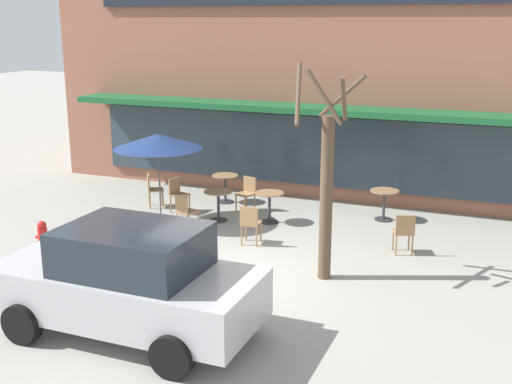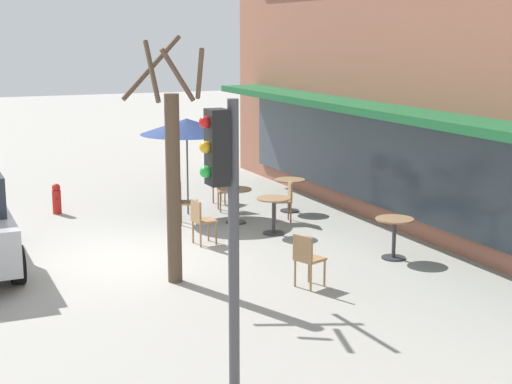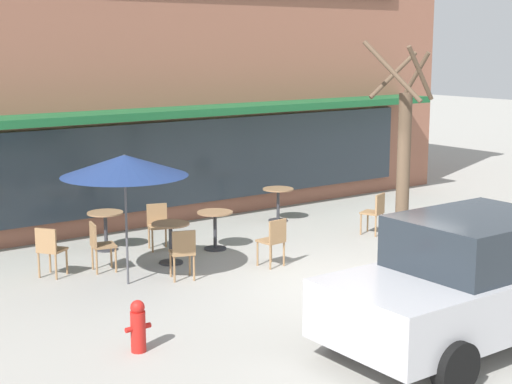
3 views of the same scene
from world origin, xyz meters
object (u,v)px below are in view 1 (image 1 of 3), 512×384
(cafe_table_mid_patio, at_px, (225,184))
(street_tree, at_px, (326,185))
(cafe_chair_4, at_px, (185,210))
(parked_sedan, at_px, (128,281))
(cafe_table_by_tree, at_px, (218,201))
(patio_umbrella_green_folded, at_px, (158,141))
(cafe_chair_2, at_px, (404,231))
(cafe_table_near_wall, at_px, (270,202))
(fire_hydrant, at_px, (43,237))
(cafe_chair_3, at_px, (178,192))
(cafe_chair_5, at_px, (250,222))
(cafe_chair_1, at_px, (247,191))
(cafe_chair_0, at_px, (153,188))
(cafe_table_streetside, at_px, (384,200))

(cafe_table_mid_patio, bearing_deg, street_tree, -45.85)
(cafe_chair_4, height_order, parked_sedan, parked_sedan)
(cafe_table_by_tree, xyz_separation_m, parked_sedan, (1.22, -5.81, 0.36))
(patio_umbrella_green_folded, relative_size, cafe_chair_2, 2.47)
(cafe_chair_4, bearing_deg, cafe_table_near_wall, 41.52)
(fire_hydrant, bearing_deg, cafe_chair_3, 72.19)
(cafe_table_mid_patio, xyz_separation_m, cafe_chair_2, (5.15, -2.22, 0.01))
(cafe_table_near_wall, relative_size, cafe_table_mid_patio, 1.00)
(fire_hydrant, bearing_deg, cafe_chair_5, 28.79)
(parked_sedan, relative_size, street_tree, 1.04)
(cafe_chair_3, xyz_separation_m, cafe_chair_4, (0.93, -1.32, 0.00))
(cafe_chair_5, height_order, parked_sedan, parked_sedan)
(cafe_chair_1, distance_m, cafe_chair_3, 1.79)
(parked_sedan, bearing_deg, cafe_table_near_wall, 90.15)
(cafe_chair_5, bearing_deg, cafe_chair_0, 153.39)
(cafe_chair_0, height_order, cafe_chair_4, same)
(cafe_chair_2, relative_size, parked_sedan, 0.21)
(cafe_table_streetside, distance_m, cafe_chair_0, 5.99)
(cafe_chair_5, height_order, fire_hydrant, cafe_chair_5)
(cafe_table_mid_patio, bearing_deg, cafe_table_near_wall, -35.07)
(cafe_table_mid_patio, distance_m, patio_umbrella_green_folded, 2.80)
(cafe_table_streetside, bearing_deg, cafe_table_near_wall, -153.71)
(cafe_table_near_wall, distance_m, cafe_table_streetside, 2.83)
(cafe_table_by_tree, relative_size, cafe_chair_5, 0.85)
(cafe_table_near_wall, bearing_deg, patio_umbrella_green_folded, -157.06)
(cafe_chair_2, relative_size, cafe_chair_5, 1.00)
(cafe_chair_3, bearing_deg, parked_sedan, -67.61)
(cafe_table_near_wall, xyz_separation_m, fire_hydrant, (-3.68, -3.78, -0.16))
(cafe_table_by_tree, bearing_deg, cafe_chair_2, -7.85)
(cafe_table_streetside, xyz_separation_m, cafe_chair_1, (-3.42, -0.56, 0.01))
(parked_sedan, xyz_separation_m, street_tree, (2.19, 3.32, 0.96))
(cafe_table_mid_patio, bearing_deg, cafe_chair_0, -144.73)
(cafe_table_mid_patio, xyz_separation_m, cafe_chair_0, (-1.58, -1.12, 0.01))
(cafe_table_near_wall, height_order, fire_hydrant, cafe_table_near_wall)
(cafe_table_near_wall, bearing_deg, cafe_table_by_tree, -163.68)
(cafe_table_mid_patio, height_order, cafe_chair_0, cafe_chair_0)
(cafe_table_by_tree, xyz_separation_m, cafe_chair_1, (0.32, 1.05, 0.01))
(cafe_chair_0, relative_size, street_tree, 0.22)
(cafe_table_mid_patio, height_order, parked_sedan, parked_sedan)
(cafe_chair_0, bearing_deg, fire_hydrant, -95.13)
(cafe_chair_4, bearing_deg, parked_sedan, -71.66)
(cafe_table_by_tree, distance_m, cafe_chair_2, 4.65)
(cafe_chair_4, bearing_deg, cafe_table_mid_patio, 94.04)
(cafe_chair_0, height_order, street_tree, street_tree)
(cafe_table_near_wall, xyz_separation_m, patio_umbrella_green_folded, (-2.43, -1.03, 1.51))
(cafe_table_streetside, height_order, cafe_chair_5, cafe_chair_5)
(cafe_table_mid_patio, height_order, cafe_chair_2, cafe_chair_2)
(cafe_chair_0, xyz_separation_m, fire_hydrant, (-0.35, -3.89, -0.17))
(cafe_chair_1, bearing_deg, cafe_chair_5, -65.68)
(cafe_chair_2, height_order, parked_sedan, parked_sedan)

